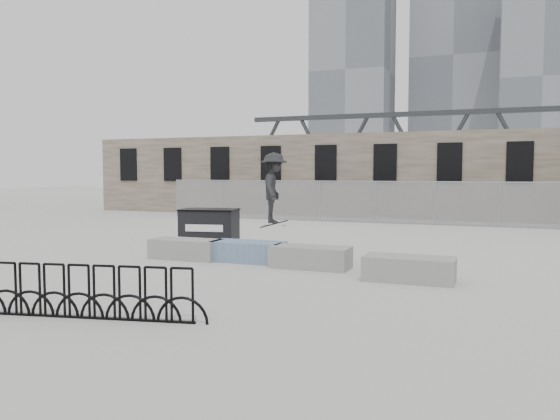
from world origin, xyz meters
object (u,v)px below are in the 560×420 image
Objects in this scene: bike_rack at (79,292)px; planter_offset at (409,268)px; dumpster at (209,227)px; planter_center_left at (248,251)px; planter_center_right at (311,256)px; skateboarder at (274,188)px; planter_far_left at (186,248)px.

planter_offset is at bearing 47.77° from bike_rack.
dumpster reaches higher than planter_offset.
planter_offset is 0.98× the size of dumpster.
planter_center_left and planter_offset have the same top height.
skateboarder is at bearing 141.94° from planter_center_right.
planter_far_left and planter_center_left have the same top height.
planter_offset is (4.49, -1.12, 0.00)m from planter_center_left.
dumpster is at bearing 147.38° from planter_center_right.
skateboarder reaches higher than bike_rack.
dumpster is 0.46× the size of bike_rack.
skateboarder reaches higher than planter_offset.
bike_rack is (-4.70, -5.18, 0.14)m from planter_offset.
planter_far_left is 1.84m from planter_center_left.
dumpster reaches higher than planter_center_left.
planter_offset is at bearing -8.57° from planter_far_left.
planter_far_left is 0.98× the size of dumpster.
planter_offset is at bearing -38.23° from dumpster.
planter_far_left is at bearing 104.81° from bike_rack.
planter_far_left is at bearing 97.02° from skateboarder.
planter_far_left is 6.34m from bike_rack.
planter_far_left is 1.00× the size of planter_offset.
skateboarder is at bearing 154.20° from planter_offset.
planter_center_right is (1.91, -0.31, 0.00)m from planter_center_left.
bike_rack reaches higher than planter_center_left.
planter_center_left is at bearing 170.73° from planter_center_right.
planter_center_right is at bearing -2.29° from planter_far_left.
planter_offset is 6.99m from bike_rack.
bike_rack is at bearing -85.80° from dumpster.
dumpster is at bearing 135.17° from planter_center_left.
planter_offset is at bearing -17.30° from planter_center_right.
bike_rack is at bearing -75.19° from planter_far_left.
planter_far_left is at bearing 171.43° from planter_offset.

